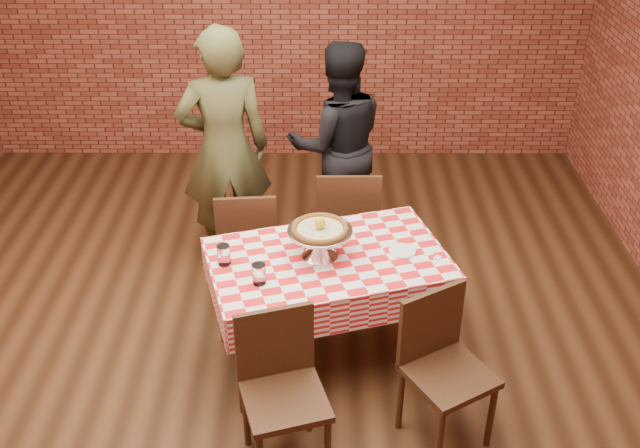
# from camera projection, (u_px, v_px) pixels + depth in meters

# --- Properties ---
(ground) EXTENTS (6.00, 6.00, 0.00)m
(ground) POSITION_uv_depth(u_px,v_px,m) (263.00, 362.00, 4.62)
(ground) COLOR black
(ground) RESTS_ON ground
(back_wall) EXTENTS (5.50, 0.00, 5.50)m
(back_wall) POSITION_uv_depth(u_px,v_px,m) (280.00, 4.00, 6.42)
(back_wall) COLOR maroon
(back_wall) RESTS_ON ground
(table) EXTENTS (1.53, 1.16, 0.75)m
(table) POSITION_uv_depth(u_px,v_px,m) (327.00, 309.00, 4.48)
(table) COLOR #402715
(table) RESTS_ON ground
(tablecloth) EXTENTS (1.57, 1.21, 0.23)m
(tablecloth) POSITION_uv_depth(u_px,v_px,m) (328.00, 273.00, 4.34)
(tablecloth) COLOR red
(tablecloth) RESTS_ON table
(pizza_stand) EXTENTS (0.41, 0.41, 0.17)m
(pizza_stand) POSITION_uv_depth(u_px,v_px,m) (320.00, 243.00, 4.25)
(pizza_stand) COLOR silver
(pizza_stand) RESTS_ON tablecloth
(pizza) EXTENTS (0.35, 0.35, 0.03)m
(pizza) POSITION_uv_depth(u_px,v_px,m) (320.00, 229.00, 4.21)
(pizza) COLOR beige
(pizza) RESTS_ON pizza_stand
(lemon) EXTENTS (0.06, 0.06, 0.08)m
(lemon) POSITION_uv_depth(u_px,v_px,m) (320.00, 223.00, 4.18)
(lemon) COLOR yellow
(lemon) RESTS_ON pizza
(water_glass_left) EXTENTS (0.10, 0.10, 0.12)m
(water_glass_left) POSITION_uv_depth(u_px,v_px,m) (259.00, 274.00, 4.03)
(water_glass_left) COLOR white
(water_glass_left) RESTS_ON tablecloth
(water_glass_right) EXTENTS (0.10, 0.10, 0.12)m
(water_glass_right) POSITION_uv_depth(u_px,v_px,m) (224.00, 255.00, 4.19)
(water_glass_right) COLOR white
(water_glass_right) RESTS_ON tablecloth
(side_plate) EXTENTS (0.20, 0.20, 0.01)m
(side_plate) POSITION_uv_depth(u_px,v_px,m) (402.00, 251.00, 4.32)
(side_plate) COLOR white
(side_plate) RESTS_ON tablecloth
(sweetener_packet_a) EXTENTS (0.06, 0.06, 0.00)m
(sweetener_packet_a) POSITION_uv_depth(u_px,v_px,m) (438.00, 258.00, 4.27)
(sweetener_packet_a) COLOR white
(sweetener_packet_a) RESTS_ON tablecloth
(sweetener_packet_b) EXTENTS (0.06, 0.05, 0.00)m
(sweetener_packet_b) POSITION_uv_depth(u_px,v_px,m) (429.00, 254.00, 4.31)
(sweetener_packet_b) COLOR white
(sweetener_packet_b) RESTS_ON tablecloth
(condiment_caddy) EXTENTS (0.12, 0.10, 0.15)m
(condiment_caddy) POSITION_uv_depth(u_px,v_px,m) (319.00, 222.00, 4.47)
(condiment_caddy) COLOR silver
(condiment_caddy) RESTS_ON tablecloth
(chair_near_left) EXTENTS (0.51, 0.51, 0.89)m
(chair_near_left) POSITION_uv_depth(u_px,v_px,m) (285.00, 400.00, 3.73)
(chair_near_left) COLOR #402715
(chair_near_left) RESTS_ON ground
(chair_near_right) EXTENTS (0.56, 0.56, 0.89)m
(chair_near_right) POSITION_uv_depth(u_px,v_px,m) (449.00, 376.00, 3.88)
(chair_near_right) COLOR #402715
(chair_near_right) RESTS_ON ground
(chair_far_left) EXTENTS (0.43, 0.43, 0.88)m
(chair_far_left) POSITION_uv_depth(u_px,v_px,m) (248.00, 241.00, 5.02)
(chair_far_left) COLOR #402715
(chair_far_left) RESTS_ON ground
(chair_far_right) EXTENTS (0.44, 0.44, 0.92)m
(chair_far_right) POSITION_uv_depth(u_px,v_px,m) (347.00, 220.00, 5.21)
(chair_far_right) COLOR #402715
(chair_far_right) RESTS_ON ground
(diner_olive) EXTENTS (0.73, 0.56, 1.79)m
(diner_olive) POSITION_uv_depth(u_px,v_px,m) (224.00, 149.00, 5.19)
(diner_olive) COLOR #464827
(diner_olive) RESTS_ON ground
(diner_black) EXTENTS (0.86, 0.73, 1.59)m
(diner_black) POSITION_uv_depth(u_px,v_px,m) (338.00, 144.00, 5.50)
(diner_black) COLOR black
(diner_black) RESTS_ON ground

